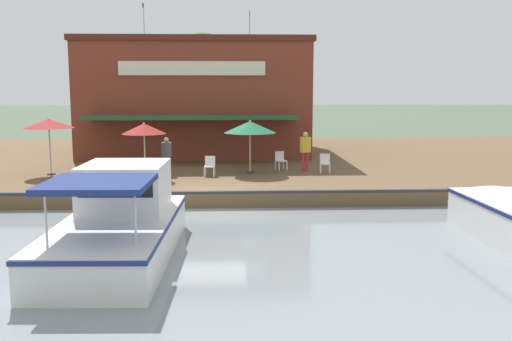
{
  "coord_description": "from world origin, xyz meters",
  "views": [
    {
      "loc": [
        20.11,
        0.71,
        4.47
      ],
      "look_at": [
        -1.0,
        1.66,
        1.3
      ],
      "focal_mm": 40.0,
      "sensor_mm": 36.0,
      "label": 1
    }
  ],
  "objects_px": {
    "tree_upstream_bank": "(201,68)",
    "cafe_chair_facing_river": "(325,162)",
    "patio_umbrella_near_quay_edge": "(250,127)",
    "person_near_entrance": "(166,151)",
    "cafe_chair_under_first_umbrella": "(281,160)",
    "waterfront_restaurant": "(198,97)",
    "patio_umbrella_by_entrance": "(144,129)",
    "cafe_chair_far_corner_seat": "(210,165)",
    "patio_umbrella_far_corner": "(49,124)",
    "person_at_quay_edge": "(305,146)",
    "motorboat_fourth_along": "(123,221)"
  },
  "relations": [
    {
      "from": "tree_upstream_bank",
      "to": "cafe_chair_facing_river",
      "type": "bearing_deg",
      "value": 28.59
    },
    {
      "from": "patio_umbrella_near_quay_edge",
      "to": "person_near_entrance",
      "type": "distance_m",
      "value": 3.81
    },
    {
      "from": "tree_upstream_bank",
      "to": "person_near_entrance",
      "type": "bearing_deg",
      "value": -5.13
    },
    {
      "from": "cafe_chair_under_first_umbrella",
      "to": "waterfront_restaurant",
      "type": "bearing_deg",
      "value": -152.67
    },
    {
      "from": "patio_umbrella_by_entrance",
      "to": "cafe_chair_far_corner_seat",
      "type": "relative_size",
      "value": 2.75
    },
    {
      "from": "waterfront_restaurant",
      "to": "cafe_chair_facing_river",
      "type": "bearing_deg",
      "value": 33.7
    },
    {
      "from": "cafe_chair_under_first_umbrella",
      "to": "cafe_chair_far_corner_seat",
      "type": "distance_m",
      "value": 3.6
    },
    {
      "from": "patio_umbrella_near_quay_edge",
      "to": "cafe_chair_far_corner_seat",
      "type": "height_order",
      "value": "patio_umbrella_near_quay_edge"
    },
    {
      "from": "cafe_chair_under_first_umbrella",
      "to": "cafe_chair_far_corner_seat",
      "type": "bearing_deg",
      "value": -62.81
    },
    {
      "from": "cafe_chair_far_corner_seat",
      "to": "person_near_entrance",
      "type": "relative_size",
      "value": 0.52
    },
    {
      "from": "patio_umbrella_far_corner",
      "to": "cafe_chair_under_first_umbrella",
      "type": "distance_m",
      "value": 10.34
    },
    {
      "from": "cafe_chair_facing_river",
      "to": "patio_umbrella_far_corner",
      "type": "bearing_deg",
      "value": -90.31
    },
    {
      "from": "waterfront_restaurant",
      "to": "person_near_entrance",
      "type": "distance_m",
      "value": 9.5
    },
    {
      "from": "waterfront_restaurant",
      "to": "patio_umbrella_far_corner",
      "type": "height_order",
      "value": "waterfront_restaurant"
    },
    {
      "from": "cafe_chair_under_first_umbrella",
      "to": "person_near_entrance",
      "type": "height_order",
      "value": "person_near_entrance"
    },
    {
      "from": "person_at_quay_edge",
      "to": "patio_umbrella_near_quay_edge",
      "type": "bearing_deg",
      "value": -80.09
    },
    {
      "from": "cafe_chair_facing_river",
      "to": "tree_upstream_bank",
      "type": "bearing_deg",
      "value": -151.41
    },
    {
      "from": "waterfront_restaurant",
      "to": "cafe_chair_under_first_umbrella",
      "type": "xyz_separation_m",
      "value": [
        8.12,
        4.2,
        -2.72
      ]
    },
    {
      "from": "cafe_chair_facing_river",
      "to": "person_at_quay_edge",
      "type": "relative_size",
      "value": 0.48
    },
    {
      "from": "cafe_chair_under_first_umbrella",
      "to": "person_near_entrance",
      "type": "bearing_deg",
      "value": -78.1
    },
    {
      "from": "waterfront_restaurant",
      "to": "person_at_quay_edge",
      "type": "height_order",
      "value": "waterfront_restaurant"
    },
    {
      "from": "cafe_chair_under_first_umbrella",
      "to": "person_at_quay_edge",
      "type": "xyz_separation_m",
      "value": [
        0.41,
        1.09,
        0.65
      ]
    },
    {
      "from": "waterfront_restaurant",
      "to": "person_at_quay_edge",
      "type": "relative_size",
      "value": 7.0
    },
    {
      "from": "patio_umbrella_near_quay_edge",
      "to": "patio_umbrella_by_entrance",
      "type": "height_order",
      "value": "patio_umbrella_near_quay_edge"
    },
    {
      "from": "patio_umbrella_by_entrance",
      "to": "motorboat_fourth_along",
      "type": "distance_m",
      "value": 9.0
    },
    {
      "from": "patio_umbrella_far_corner",
      "to": "person_at_quay_edge",
      "type": "relative_size",
      "value": 1.39
    },
    {
      "from": "cafe_chair_facing_river",
      "to": "person_near_entrance",
      "type": "bearing_deg",
      "value": -89.46
    },
    {
      "from": "cafe_chair_facing_river",
      "to": "motorboat_fourth_along",
      "type": "xyz_separation_m",
      "value": [
        9.92,
        -7.07,
        -0.2
      ]
    },
    {
      "from": "person_near_entrance",
      "to": "motorboat_fourth_along",
      "type": "xyz_separation_m",
      "value": [
        9.85,
        -0.08,
        -0.74
      ]
    },
    {
      "from": "patio_umbrella_far_corner",
      "to": "person_at_quay_edge",
      "type": "bearing_deg",
      "value": 92.72
    },
    {
      "from": "patio_umbrella_by_entrance",
      "to": "cafe_chair_under_first_umbrella",
      "type": "bearing_deg",
      "value": 109.91
    },
    {
      "from": "motorboat_fourth_along",
      "to": "person_at_quay_edge",
      "type": "bearing_deg",
      "value": 149.21
    },
    {
      "from": "cafe_chair_far_corner_seat",
      "to": "motorboat_fourth_along",
      "type": "bearing_deg",
      "value": -12.05
    },
    {
      "from": "patio_umbrella_near_quay_edge",
      "to": "patio_umbrella_far_corner",
      "type": "xyz_separation_m",
      "value": [
        0.09,
        -8.7,
        0.18
      ]
    },
    {
      "from": "waterfront_restaurant",
      "to": "cafe_chair_facing_river",
      "type": "xyz_separation_m",
      "value": [
        9.13,
        6.09,
        -2.72
      ]
    },
    {
      "from": "patio_umbrella_by_entrance",
      "to": "cafe_chair_facing_river",
      "type": "relative_size",
      "value": 2.75
    },
    {
      "from": "patio_umbrella_by_entrance",
      "to": "cafe_chair_far_corner_seat",
      "type": "bearing_deg",
      "value": 100.32
    },
    {
      "from": "person_near_entrance",
      "to": "person_at_quay_edge",
      "type": "distance_m",
      "value": 6.22
    },
    {
      "from": "patio_umbrella_near_quay_edge",
      "to": "cafe_chair_facing_river",
      "type": "xyz_separation_m",
      "value": [
        0.16,
        3.33,
        -1.57
      ]
    },
    {
      "from": "cafe_chair_facing_river",
      "to": "waterfront_restaurant",
      "type": "bearing_deg",
      "value": -146.3
    },
    {
      "from": "waterfront_restaurant",
      "to": "tree_upstream_bank",
      "type": "distance_m",
      "value": 2.54
    },
    {
      "from": "patio_umbrella_by_entrance",
      "to": "patio_umbrella_near_quay_edge",
      "type": "bearing_deg",
      "value": 106.07
    },
    {
      "from": "person_near_entrance",
      "to": "cafe_chair_under_first_umbrella",
      "type": "bearing_deg",
      "value": 101.9
    },
    {
      "from": "cafe_chair_facing_river",
      "to": "cafe_chair_under_first_umbrella",
      "type": "xyz_separation_m",
      "value": [
        -1.01,
        -1.89,
        0.0
      ]
    },
    {
      "from": "patio_umbrella_far_corner",
      "to": "person_near_entrance",
      "type": "bearing_deg",
      "value": 88.52
    },
    {
      "from": "patio_umbrella_far_corner",
      "to": "tree_upstream_bank",
      "type": "distance_m",
      "value": 12.78
    },
    {
      "from": "person_at_quay_edge",
      "to": "motorboat_fourth_along",
      "type": "bearing_deg",
      "value": -30.79
    },
    {
      "from": "patio_umbrella_near_quay_edge",
      "to": "cafe_chair_under_first_umbrella",
      "type": "height_order",
      "value": "patio_umbrella_near_quay_edge"
    },
    {
      "from": "motorboat_fourth_along",
      "to": "patio_umbrella_far_corner",
      "type": "bearing_deg",
      "value": -153.57
    },
    {
      "from": "patio_umbrella_by_entrance",
      "to": "person_at_quay_edge",
      "type": "xyz_separation_m",
      "value": [
        -1.72,
        6.97,
        -0.95
      ]
    }
  ]
}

